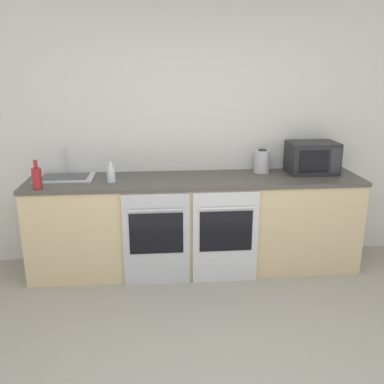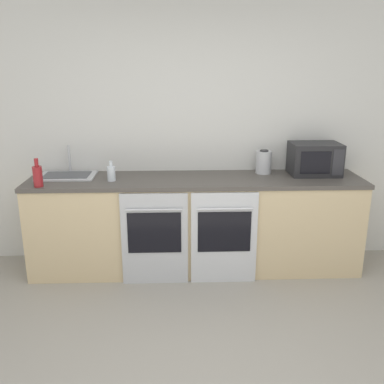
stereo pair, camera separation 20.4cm
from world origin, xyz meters
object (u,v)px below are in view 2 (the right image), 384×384
object	(u,v)px
oven_right	(224,238)
kettle	(264,162)
bottle_red	(38,176)
bottle_clear	(111,173)
microwave	(315,159)
sink	(67,175)
oven_left	(155,239)

from	to	relation	value
oven_right	kettle	world-z (taller)	kettle
bottle_red	bottle_clear	world-z (taller)	bottle_red
microwave	kettle	world-z (taller)	microwave
kettle	sink	bearing A→B (deg)	-178.02
bottle_clear	oven_left	bearing A→B (deg)	-32.88
oven_right	bottle_clear	bearing A→B (deg)	165.95
kettle	microwave	bearing A→B (deg)	-8.28
bottle_red	sink	xyz separation A→B (m)	(0.17, 0.36, -0.09)
bottle_clear	sink	bearing A→B (deg)	158.71
microwave	bottle_red	bearing A→B (deg)	-172.29
microwave	kettle	xyz separation A→B (m)	(-0.49, 0.07, -0.04)
microwave	bottle_clear	bearing A→B (deg)	-174.97
microwave	bottle_red	distance (m)	2.63
microwave	sink	world-z (taller)	microwave
kettle	bottle_clear	bearing A→B (deg)	-170.61
bottle_red	bottle_clear	bearing A→B (deg)	15.93
oven_right	bottle_clear	world-z (taller)	bottle_clear
microwave	sink	bearing A→B (deg)	179.89
bottle_red	kettle	world-z (taller)	bottle_red
bottle_red	kettle	bearing A→B (deg)	11.36
microwave	bottle_red	size ratio (longest dim) A/B	1.85
bottle_clear	kettle	bearing A→B (deg)	9.39
oven_left	microwave	xyz separation A→B (m)	(1.57, 0.44, 0.64)
oven_left	microwave	world-z (taller)	microwave
sink	oven_right	bearing A→B (deg)	-16.32
oven_left	kettle	xyz separation A→B (m)	(1.08, 0.51, 0.60)
bottle_clear	sink	size ratio (longest dim) A/B	0.35
oven_left	kettle	bearing A→B (deg)	25.14
bottle_red	microwave	bearing A→B (deg)	7.71
microwave	bottle_clear	size ratio (longest dim) A/B	2.52
oven_right	kettle	size ratio (longest dim) A/B	3.75
kettle	sink	distance (m)	1.95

